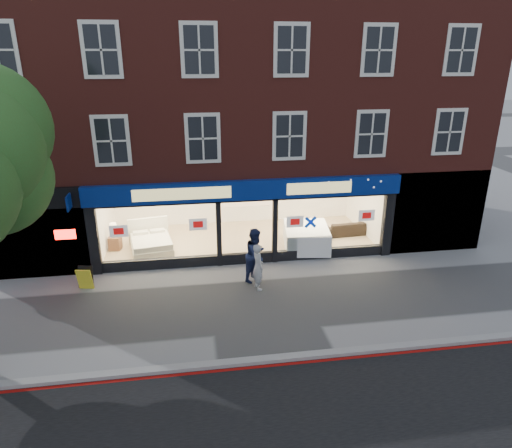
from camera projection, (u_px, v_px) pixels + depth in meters
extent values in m
plane|color=gray|center=(260.00, 304.00, 14.57)|extent=(120.00, 120.00, 0.00)
cube|color=#8C0A07|center=(279.00, 365.00, 11.70)|extent=(60.00, 0.10, 0.01)
cube|color=gray|center=(278.00, 358.00, 11.87)|extent=(60.00, 0.25, 0.12)
cube|color=tan|center=(240.00, 240.00, 19.41)|extent=(11.00, 4.50, 0.10)
cube|color=maroon|center=(233.00, 75.00, 18.71)|extent=(19.00, 8.00, 6.70)
cube|color=navy|center=(247.00, 190.00, 16.20)|extent=(11.40, 0.28, 0.70)
cube|color=black|center=(247.00, 258.00, 17.35)|extent=(11.00, 0.18, 0.40)
cube|color=black|center=(94.00, 240.00, 16.16)|extent=(0.35, 0.30, 2.60)
cube|color=black|center=(387.00, 223.00, 17.71)|extent=(0.35, 0.30, 2.60)
cube|color=white|center=(158.00, 233.00, 16.38)|extent=(4.20, 0.02, 2.10)
cube|color=white|center=(332.00, 223.00, 17.30)|extent=(4.20, 0.02, 2.10)
cube|color=white|center=(246.00, 233.00, 17.18)|extent=(1.80, 0.02, 2.10)
cube|color=silver|center=(234.00, 196.00, 21.05)|extent=(11.00, 0.20, 2.60)
cube|color=#FFEAC6|center=(240.00, 182.00, 18.51)|extent=(11.00, 4.50, 0.12)
cube|color=black|center=(31.00, 231.00, 15.97)|extent=(3.80, 0.60, 3.30)
cube|color=#FF140C|center=(65.00, 234.00, 15.83)|extent=(0.70, 0.04, 0.35)
cube|color=black|center=(434.00, 211.00, 18.01)|extent=(4.00, 0.40, 3.30)
cube|color=white|center=(152.00, 247.00, 18.13)|extent=(1.82, 2.04, 0.32)
cube|color=white|center=(151.00, 241.00, 18.03)|extent=(1.75, 1.96, 0.23)
cube|color=white|center=(148.00, 230.00, 18.85)|extent=(1.61, 0.40, 1.08)
cube|color=white|center=(141.00, 233.00, 18.45)|extent=(0.62, 0.39, 0.11)
cube|color=white|center=(157.00, 231.00, 18.65)|extent=(0.62, 0.39, 0.11)
cube|color=brown|center=(115.00, 243.00, 18.26)|extent=(0.51, 0.51, 0.55)
cube|color=white|center=(306.00, 243.00, 18.55)|extent=(2.02, 2.41, 0.29)
cube|color=white|center=(306.00, 237.00, 18.45)|extent=(2.02, 2.41, 0.29)
cube|color=white|center=(306.00, 230.00, 18.35)|extent=(2.02, 2.41, 0.29)
imported|color=black|center=(346.00, 228.00, 19.80)|extent=(2.04, 0.92, 0.58)
cube|color=yellow|center=(85.00, 278.00, 15.37)|extent=(0.56, 0.42, 0.79)
imported|color=#A9ACB1|center=(258.00, 267.00, 15.25)|extent=(0.49, 0.65, 1.62)
imported|color=#1A2349|center=(256.00, 255.00, 15.81)|extent=(1.15, 1.18, 1.91)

